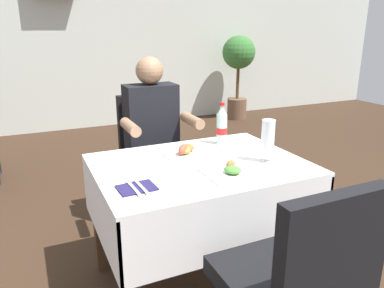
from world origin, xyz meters
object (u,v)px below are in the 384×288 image
(chair_far_diner_seat, at_px, (153,153))
(cola_bottle_primary, at_px, (222,126))
(chair_near_camera_side, at_px, (294,280))
(plate_far_diner, at_px, (185,151))
(main_dining_table, at_px, (199,192))
(napkin_cutlery_set, at_px, (137,188))
(beer_glass_left, at_px, (268,140))
(plate_near_camera, at_px, (230,171))
(seated_diner_far, at_px, (154,136))
(potted_plant_corner, at_px, (238,63))

(chair_far_diner_seat, height_order, cola_bottle_primary, cola_bottle_primary)
(chair_near_camera_side, distance_m, plate_far_diner, 0.99)
(main_dining_table, distance_m, plate_far_diner, 0.25)
(chair_far_diner_seat, bearing_deg, cola_bottle_primary, -63.22)
(napkin_cutlery_set, bearing_deg, plate_far_diner, 41.24)
(beer_glass_left, height_order, napkin_cutlery_set, beer_glass_left)
(main_dining_table, xyz_separation_m, beer_glass_left, (0.34, -0.13, 0.30))
(beer_glass_left, bearing_deg, plate_far_diner, 141.23)
(plate_near_camera, relative_size, plate_far_diner, 1.04)
(seated_diner_far, relative_size, napkin_cutlery_set, 6.55)
(chair_near_camera_side, distance_m, beer_glass_left, 0.82)
(plate_near_camera, distance_m, potted_plant_corner, 4.37)
(plate_far_diner, distance_m, potted_plant_corner, 4.11)
(seated_diner_far, xyz_separation_m, plate_near_camera, (0.09, -0.91, 0.05))
(seated_diner_far, relative_size, beer_glass_left, 5.35)
(chair_far_diner_seat, height_order, seated_diner_far, seated_diner_far)
(chair_far_diner_seat, xyz_separation_m, cola_bottle_primary, (0.28, -0.55, 0.30))
(beer_glass_left, bearing_deg, plate_near_camera, -164.38)
(plate_far_diner, distance_m, napkin_cutlery_set, 0.52)
(chair_far_diner_seat, xyz_separation_m, chair_near_camera_side, (-0.00, -1.61, 0.00))
(napkin_cutlery_set, distance_m, potted_plant_corner, 4.62)
(chair_far_diner_seat, xyz_separation_m, potted_plant_corner, (2.37, 2.70, 0.35))
(napkin_cutlery_set, relative_size, potted_plant_corner, 0.14)
(potted_plant_corner, bearing_deg, plate_far_diner, -125.53)
(chair_near_camera_side, xyz_separation_m, cola_bottle_primary, (0.28, 1.07, 0.30))
(chair_near_camera_side, height_order, potted_plant_corner, potted_plant_corner)
(chair_near_camera_side, relative_size, napkin_cutlery_set, 5.04)
(main_dining_table, relative_size, beer_glass_left, 4.75)
(beer_glass_left, relative_size, napkin_cutlery_set, 1.22)
(main_dining_table, distance_m, cola_bottle_primary, 0.48)
(cola_bottle_primary, bearing_deg, plate_far_diner, -160.86)
(chair_far_diner_seat, bearing_deg, beer_glass_left, -69.97)
(potted_plant_corner, bearing_deg, plate_near_camera, -121.83)
(cola_bottle_primary, bearing_deg, seated_diner_far, 124.03)
(chair_far_diner_seat, distance_m, seated_diner_far, 0.19)
(chair_near_camera_side, bearing_deg, seated_diner_far, 90.76)
(potted_plant_corner, bearing_deg, chair_near_camera_side, -118.83)
(napkin_cutlery_set, bearing_deg, beer_glass_left, 4.03)
(chair_near_camera_side, bearing_deg, potted_plant_corner, 61.17)
(chair_far_diner_seat, xyz_separation_m, beer_glass_left, (0.34, -0.94, 0.31))
(plate_far_diner, xyz_separation_m, cola_bottle_primary, (0.29, 0.10, 0.09))
(seated_diner_far, xyz_separation_m, plate_far_diner, (0.00, -0.54, 0.05))
(main_dining_table, bearing_deg, plate_far_diner, 96.25)
(main_dining_table, height_order, napkin_cutlery_set, napkin_cutlery_set)
(seated_diner_far, height_order, napkin_cutlery_set, seated_diner_far)
(seated_diner_far, bearing_deg, plate_far_diner, -89.70)
(main_dining_table, bearing_deg, potted_plant_corner, 55.89)
(main_dining_table, bearing_deg, chair_far_diner_seat, 90.00)
(main_dining_table, bearing_deg, beer_glass_left, -21.03)
(napkin_cutlery_set, bearing_deg, main_dining_table, 24.38)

